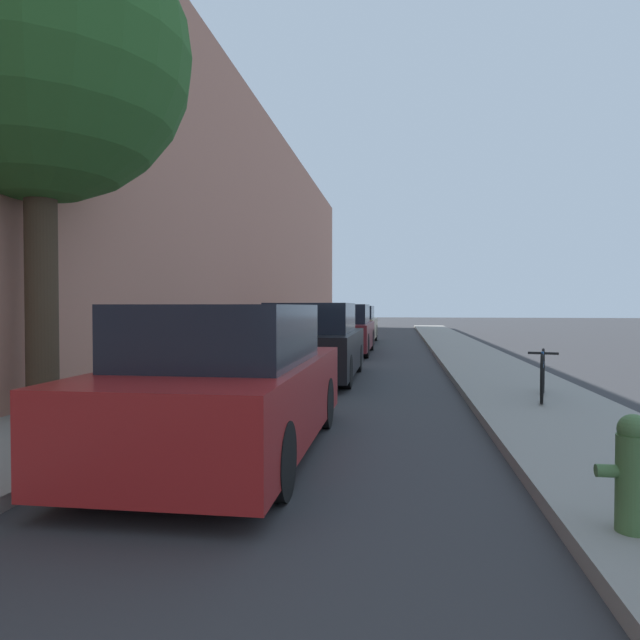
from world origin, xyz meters
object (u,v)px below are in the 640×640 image
parked_car_black (313,344)px  street_tree_near (39,52)px  parked_car_maroon (344,330)px  fire_hydrant (633,471)px  bicycle (543,374)px  parked_car_champagne (354,325)px  parked_car_red (229,384)px

parked_car_black → street_tree_near: bearing=-119.6°
parked_car_maroon → fire_hydrant: bearing=-77.3°
parked_car_maroon → bicycle: parked_car_maroon is taller
parked_car_black → fire_hydrant: parked_car_black is taller
parked_car_champagne → bicycle: (3.87, -14.02, -0.23)m
parked_car_champagne → bicycle: bearing=-74.6°
parked_car_red → parked_car_champagne: 17.22m
parked_car_maroon → bicycle: bearing=-66.6°
parked_car_maroon → parked_car_champagne: parked_car_maroon is taller
parked_car_red → bicycle: parked_car_red is taller
fire_hydrant → parked_car_maroon: bearing=102.7°
parked_car_maroon → parked_car_champagne: (-0.10, 5.32, -0.01)m
parked_car_red → parked_car_champagne: (-0.13, 17.22, 0.01)m
street_tree_near → bicycle: size_ratio=3.81×
street_tree_near → bicycle: street_tree_near is taller
parked_car_red → bicycle: size_ratio=2.49×
parked_car_red → street_tree_near: 4.90m
parked_car_maroon → parked_car_red: bearing=-89.9°
parked_car_red → street_tree_near: street_tree_near is taller
bicycle → parked_car_champagne: bearing=119.9°
parked_car_red → street_tree_near: bearing=158.4°
parked_car_red → parked_car_black: bearing=90.5°
street_tree_near → bicycle: (6.49, 2.11, -4.12)m
parked_car_maroon → parked_car_black: bearing=-90.2°
parked_car_red → fire_hydrant: 3.56m
street_tree_near → parked_car_champagne: bearing=80.8°
parked_car_champagne → parked_car_black: bearing=-89.6°
parked_car_black → fire_hydrant: size_ratio=5.94×
parked_car_red → fire_hydrant: size_ratio=5.88×
fire_hydrant → parked_car_champagne: bearing=99.5°
fire_hydrant → bicycle: bearing=82.2°
parked_car_red → street_tree_near: size_ratio=0.65×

